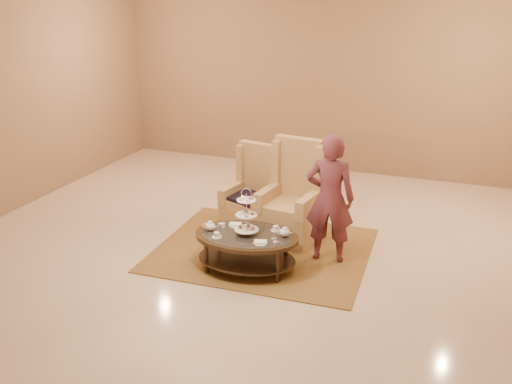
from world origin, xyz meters
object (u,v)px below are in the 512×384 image
at_px(tea_table, 247,241).
at_px(person, 330,199).
at_px(armchair_left, 253,201).
at_px(armchair_right, 293,206).

relative_size(tea_table, person, 0.81).
bearing_deg(tea_table, armchair_left, 102.60).
bearing_deg(armchair_left, armchair_right, 1.38).
bearing_deg(armchair_right, person, -32.08).
height_order(tea_table, person, person).
relative_size(armchair_right, person, 0.82).
relative_size(armchair_left, person, 0.73).
xyz_separation_m(tea_table, person, (0.86, 0.61, 0.44)).
xyz_separation_m(tea_table, armchair_right, (0.23, 1.14, 0.07)).
bearing_deg(armchair_left, tea_table, -61.24).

